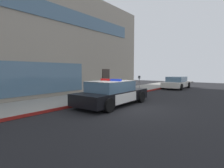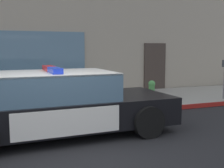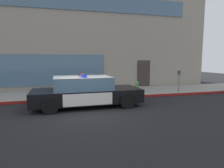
# 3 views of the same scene
# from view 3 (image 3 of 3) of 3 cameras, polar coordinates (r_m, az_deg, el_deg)

# --- Properties ---
(ground) EXTENTS (48.00, 48.00, 0.00)m
(ground) POSITION_cam_3_polar(r_m,az_deg,el_deg) (7.99, -8.00, -8.35)
(ground) COLOR black
(sidewalk) EXTENTS (48.00, 3.38, 0.15)m
(sidewalk) POSITION_cam_3_polar(r_m,az_deg,el_deg) (11.88, -10.27, -2.91)
(sidewalk) COLOR gray
(sidewalk) RESTS_ON ground
(curb_red_paint) EXTENTS (28.80, 0.04, 0.14)m
(curb_red_paint) POSITION_cam_3_polar(r_m,az_deg,el_deg) (10.21, -9.52, -4.54)
(curb_red_paint) COLOR maroon
(curb_red_paint) RESTS_ON ground
(storefront_building) EXTENTS (25.87, 11.74, 8.31)m
(storefront_building) POSITION_cam_3_polar(r_m,az_deg,el_deg) (19.42, -20.35, 12.70)
(storefront_building) COLOR gray
(storefront_building) RESTS_ON ground
(police_cruiser) EXTENTS (4.97, 2.25, 1.49)m
(police_cruiser) POSITION_cam_3_polar(r_m,az_deg,el_deg) (8.92, -7.84, -2.24)
(police_cruiser) COLOR black
(police_cruiser) RESTS_ON ground
(fire_hydrant) EXTENTS (0.34, 0.39, 0.73)m
(fire_hydrant) POSITION_cam_3_polar(r_m,az_deg,el_deg) (11.50, 7.46, -1.03)
(fire_hydrant) COLOR #4C994C
(fire_hydrant) RESTS_ON sidewalk
(parking_meter) EXTENTS (0.12, 0.18, 1.34)m
(parking_meter) POSITION_cam_3_polar(r_m,az_deg,el_deg) (12.55, 19.39, 1.97)
(parking_meter) COLOR slate
(parking_meter) RESTS_ON sidewalk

